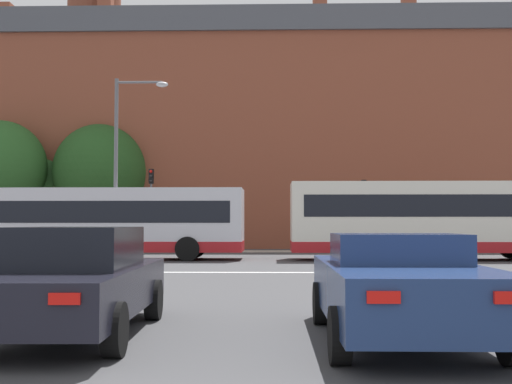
# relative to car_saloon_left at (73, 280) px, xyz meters

# --- Properties ---
(stop_line_strip) EXTENTS (8.97, 0.30, 0.01)m
(stop_line_strip) POSITION_rel_car_saloon_left_xyz_m (2.07, 11.37, -0.75)
(stop_line_strip) COLOR silver
(stop_line_strip) RESTS_ON ground_plane
(far_pavement) EXTENTS (69.97, 2.50, 0.01)m
(far_pavement) POSITION_rel_car_saloon_left_xyz_m (2.07, 26.48, -0.75)
(far_pavement) COLOR #A09B91
(far_pavement) RESTS_ON ground_plane
(brick_civic_building) EXTENTS (42.57, 10.66, 21.27)m
(brick_civic_building) POSITION_rel_car_saloon_left_xyz_m (1.73, 34.80, 6.89)
(brick_civic_building) COLOR brown
(brick_civic_building) RESTS_ON ground_plane
(car_saloon_left) EXTENTS (2.08, 4.76, 1.49)m
(car_saloon_left) POSITION_rel_car_saloon_left_xyz_m (0.00, 0.00, 0.00)
(car_saloon_left) COLOR black
(car_saloon_left) RESTS_ON ground_plane
(car_roadster_right) EXTENTS (2.09, 4.62, 1.40)m
(car_roadster_right) POSITION_rel_car_saloon_left_xyz_m (4.41, -0.30, -0.04)
(car_roadster_right) COLOR navy
(car_roadster_right) RESTS_ON ground_plane
(bus_crossing_lead) EXTENTS (11.93, 2.72, 3.25)m
(bus_crossing_lead) POSITION_rel_car_saloon_left_xyz_m (9.49, 18.42, 0.99)
(bus_crossing_lead) COLOR silver
(bus_crossing_lead) RESTS_ON ground_plane
(bus_crossing_trailing) EXTENTS (11.61, 2.74, 3.01)m
(bus_crossing_trailing) POSITION_rel_car_saloon_left_xyz_m (-4.31, 18.49, 0.86)
(bus_crossing_trailing) COLOR silver
(bus_crossing_trailing) RESTS_ON ground_plane
(traffic_light_far_left) EXTENTS (0.26, 0.31, 4.48)m
(traffic_light_far_left) POSITION_rel_car_saloon_left_xyz_m (-3.81, 25.59, 2.24)
(traffic_light_far_left) COLOR slate
(traffic_light_far_left) RESTS_ON ground_plane
(traffic_light_far_right) EXTENTS (0.26, 0.31, 3.86)m
(traffic_light_far_right) POSITION_rel_car_saloon_left_xyz_m (7.63, 25.45, 1.86)
(traffic_light_far_right) COLOR slate
(traffic_light_far_right) RESTS_ON ground_plane
(street_lamp_junction) EXTENTS (2.23, 0.36, 7.55)m
(street_lamp_junction) POSITION_rel_car_saloon_left_xyz_m (-3.36, 17.43, 3.84)
(street_lamp_junction) COLOR slate
(street_lamp_junction) RESTS_ON ground_plane
(pedestrian_waiting) EXTENTS (0.36, 0.45, 1.84)m
(pedestrian_waiting) POSITION_rel_car_saloon_left_xyz_m (-3.88, 26.51, 0.34)
(pedestrian_waiting) COLOR #333851
(pedestrian_waiting) RESTS_ON ground_plane
(pedestrian_walking_east) EXTENTS (0.30, 0.44, 1.73)m
(pedestrian_walking_east) POSITION_rel_car_saloon_left_xyz_m (5.14, 26.07, 0.26)
(pedestrian_walking_east) COLOR #333851
(pedestrian_walking_east) RESTS_ON ground_plane
(pedestrian_walking_west) EXTENTS (0.41, 0.26, 1.81)m
(pedestrian_walking_west) POSITION_rel_car_saloon_left_xyz_m (-5.46, 26.78, 0.32)
(pedestrian_walking_west) COLOR black
(pedestrian_walking_west) RESTS_ON ground_plane
(tree_by_building) EXTENTS (5.60, 5.60, 7.55)m
(tree_by_building) POSITION_rel_car_saloon_left_xyz_m (-7.70, 29.65, 3.85)
(tree_by_building) COLOR #4C3823
(tree_by_building) RESTS_ON ground_plane
(tree_kerbside) EXTENTS (5.23, 5.23, 7.56)m
(tree_kerbside) POSITION_rel_car_saloon_left_xyz_m (-13.14, 28.18, 4.05)
(tree_kerbside) COLOR #4C3823
(tree_kerbside) RESTS_ON ground_plane
(tree_distant) EXTENTS (3.73, 3.73, 5.92)m
(tree_distant) POSITION_rel_car_saloon_left_xyz_m (-11.35, 30.83, 3.19)
(tree_distant) COLOR #4C3823
(tree_distant) RESTS_ON ground_plane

